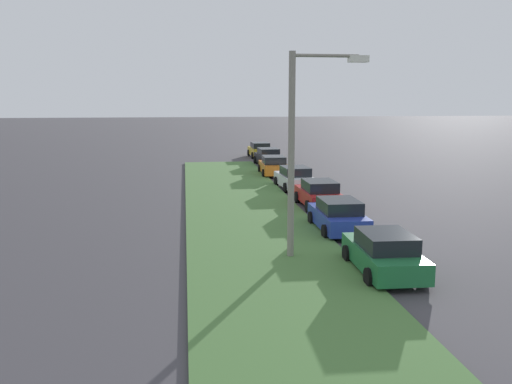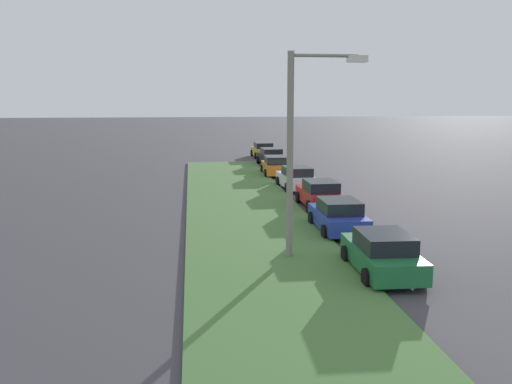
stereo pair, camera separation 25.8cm
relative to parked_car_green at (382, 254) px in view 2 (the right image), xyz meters
name	(u,v)px [view 2 (the right image)]	position (x,y,z in m)	size (l,w,h in m)	color
grass_median	(266,256)	(2.40, 3.62, -0.66)	(60.00, 6.00, 0.12)	#477238
parked_car_green	(382,254)	(0.00, 0.00, 0.00)	(4.35, 2.11, 1.47)	#1E6B38
parked_car_blue	(338,216)	(6.06, -0.08, 0.00)	(4.31, 2.03, 1.47)	#23389E
parked_car_red	(320,194)	(11.59, -0.54, 0.00)	(4.33, 2.07, 1.47)	red
parked_car_white	(296,178)	(17.62, -0.39, 0.00)	(4.39, 2.20, 1.47)	silver
parked_car_orange	(276,166)	(24.16, -0.04, 0.00)	(4.34, 2.10, 1.47)	orange
parked_car_black	(271,157)	(30.53, -0.56, 0.00)	(4.38, 2.17, 1.47)	black
parked_car_yellow	(263,150)	(36.68, -0.66, 0.00)	(4.35, 2.12, 1.47)	gold
streetlight	(300,140)	(2.18, 2.45, 3.67)	(0.38, 2.87, 7.50)	gray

